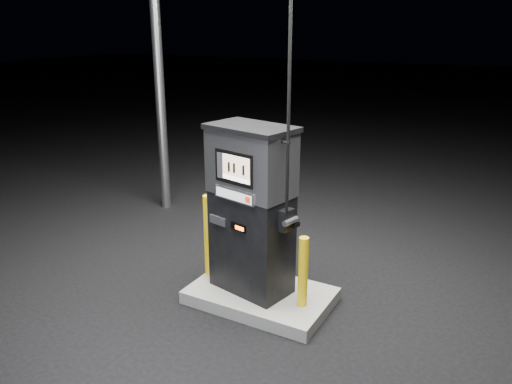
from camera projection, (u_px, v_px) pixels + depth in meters
The scene contains 5 objects.
ground at pixel (261, 301), 5.82m from camera, with size 80.00×80.00×0.00m, color black.
pump_island at pixel (261, 296), 5.80m from camera, with size 1.60×1.00×0.15m, color slate.
fuel_dispenser at pixel (252, 209), 5.52m from camera, with size 1.10×0.75×3.97m.
bollard_left at pixel (210, 235), 6.01m from camera, with size 0.14×0.14×1.01m, color yellow.
bollard_right at pixel (303, 272), 5.34m from camera, with size 0.11×0.11×0.80m, color yellow.
Camera 1 is at (2.45, -4.49, 3.06)m, focal length 35.00 mm.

